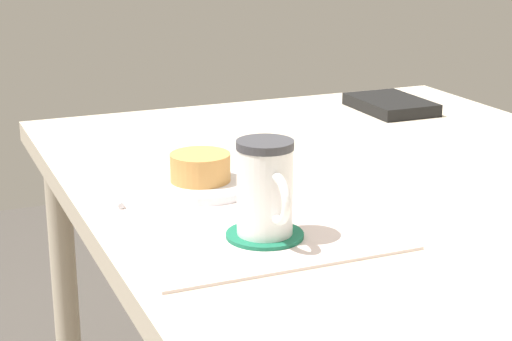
{
  "coord_description": "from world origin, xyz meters",
  "views": [
    {
      "loc": [
        1.05,
        -0.66,
        1.11
      ],
      "look_at": [
        0.03,
        -0.23,
        0.77
      ],
      "focal_mm": 60.0,
      "sensor_mm": 36.0,
      "label": 1
    }
  ],
  "objects_px": {
    "pastry_plate": "(201,185)",
    "small_book": "(391,105)",
    "dining_table": "(386,225)",
    "coffee_mug": "(266,188)",
    "pastry": "(200,167)"
  },
  "relations": [
    {
      "from": "pastry_plate",
      "to": "small_book",
      "type": "height_order",
      "value": "small_book"
    },
    {
      "from": "dining_table",
      "to": "coffee_mug",
      "type": "height_order",
      "value": "coffee_mug"
    },
    {
      "from": "dining_table",
      "to": "small_book",
      "type": "relative_size",
      "value": 6.57
    },
    {
      "from": "dining_table",
      "to": "pastry",
      "type": "height_order",
      "value": "pastry"
    },
    {
      "from": "coffee_mug",
      "to": "pastry_plate",
      "type": "bearing_deg",
      "value": -177.43
    },
    {
      "from": "coffee_mug",
      "to": "small_book",
      "type": "xyz_separation_m",
      "value": [
        -0.55,
        0.52,
        -0.06
      ]
    },
    {
      "from": "pastry_plate",
      "to": "pastry",
      "type": "bearing_deg",
      "value": 0.0
    },
    {
      "from": "dining_table",
      "to": "coffee_mug",
      "type": "distance_m",
      "value": 0.34
    },
    {
      "from": "dining_table",
      "to": "coffee_mug",
      "type": "relative_size",
      "value": 10.12
    },
    {
      "from": "pastry",
      "to": "small_book",
      "type": "distance_m",
      "value": 0.63
    },
    {
      "from": "coffee_mug",
      "to": "small_book",
      "type": "relative_size",
      "value": 0.65
    },
    {
      "from": "coffee_mug",
      "to": "dining_table",
      "type": "bearing_deg",
      "value": 120.16
    },
    {
      "from": "dining_table",
      "to": "pastry_plate",
      "type": "relative_size",
      "value": 7.31
    },
    {
      "from": "pastry_plate",
      "to": "small_book",
      "type": "bearing_deg",
      "value": 123.06
    },
    {
      "from": "pastry_plate",
      "to": "pastry",
      "type": "relative_size",
      "value": 1.87
    }
  ]
}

